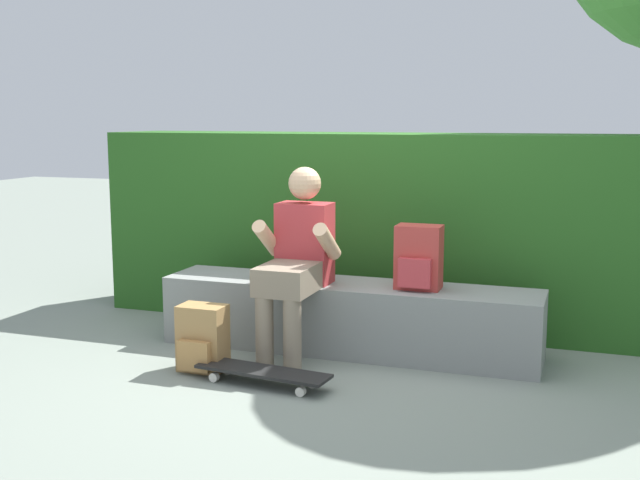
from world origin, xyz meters
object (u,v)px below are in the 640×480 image
at_px(skateboard_near_person, 263,372).
at_px(backpack_on_ground, 202,339).
at_px(bench_main, 348,317).
at_px(backpack_on_bench, 418,258).
at_px(person_skater, 297,256).

distance_m(skateboard_near_person, backpack_on_ground, 0.48).
bearing_deg(bench_main, backpack_on_bench, -1.18).
xyz_separation_m(backpack_on_bench, backpack_on_ground, (-1.17, -0.67, -0.45)).
xyz_separation_m(person_skater, backpack_on_bench, (0.73, 0.21, -0.01)).
xyz_separation_m(skateboard_near_person, backpack_on_ground, (-0.45, 0.12, 0.12)).
bearing_deg(skateboard_near_person, backpack_on_bench, 47.55).
xyz_separation_m(person_skater, skateboard_near_person, (0.01, -0.58, -0.57)).
height_order(person_skater, backpack_on_bench, person_skater).
distance_m(bench_main, backpack_on_ground, 0.98).
bearing_deg(backpack_on_ground, skateboard_near_person, -14.86).
bearing_deg(person_skater, backpack_on_bench, 15.87).
relative_size(person_skater, backpack_on_ground, 3.00).
xyz_separation_m(bench_main, backpack_on_bench, (0.46, -0.01, 0.42)).
height_order(skateboard_near_person, backpack_on_bench, backpack_on_bench).
relative_size(bench_main, backpack_on_ground, 6.16).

